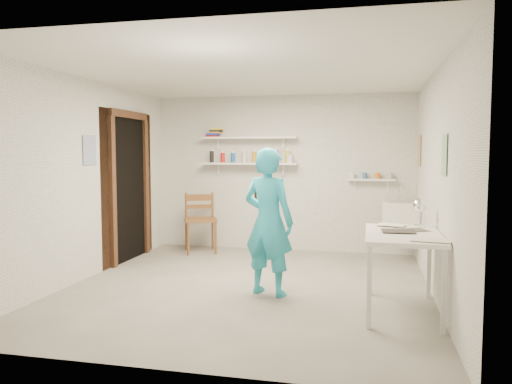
% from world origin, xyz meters
% --- Properties ---
extents(floor, '(4.00, 4.50, 0.02)m').
position_xyz_m(floor, '(0.00, 0.00, -0.01)').
color(floor, slate).
rests_on(floor, ground).
extents(ceiling, '(4.00, 4.50, 0.02)m').
position_xyz_m(ceiling, '(0.00, 0.00, 2.41)').
color(ceiling, silver).
rests_on(ceiling, wall_back).
extents(wall_back, '(4.00, 0.02, 2.40)m').
position_xyz_m(wall_back, '(0.00, 2.26, 1.20)').
color(wall_back, silver).
rests_on(wall_back, ground).
extents(wall_front, '(4.00, 0.02, 2.40)m').
position_xyz_m(wall_front, '(0.00, -2.26, 1.20)').
color(wall_front, silver).
rests_on(wall_front, ground).
extents(wall_left, '(0.02, 4.50, 2.40)m').
position_xyz_m(wall_left, '(-2.01, 0.00, 1.20)').
color(wall_left, silver).
rests_on(wall_left, ground).
extents(wall_right, '(0.02, 4.50, 2.40)m').
position_xyz_m(wall_right, '(2.01, 0.00, 1.20)').
color(wall_right, silver).
rests_on(wall_right, ground).
extents(doorway_recess, '(0.02, 0.90, 2.00)m').
position_xyz_m(doorway_recess, '(-1.99, 1.05, 1.00)').
color(doorway_recess, black).
rests_on(doorway_recess, wall_left).
extents(corridor_box, '(1.40, 1.50, 2.10)m').
position_xyz_m(corridor_box, '(-2.70, 1.05, 1.05)').
color(corridor_box, brown).
rests_on(corridor_box, ground).
extents(door_lintel, '(0.06, 1.05, 0.10)m').
position_xyz_m(door_lintel, '(-1.97, 1.05, 2.05)').
color(door_lintel, brown).
rests_on(door_lintel, wall_left).
extents(door_jamb_near, '(0.06, 0.10, 2.00)m').
position_xyz_m(door_jamb_near, '(-1.97, 0.55, 1.00)').
color(door_jamb_near, brown).
rests_on(door_jamb_near, ground).
extents(door_jamb_far, '(0.06, 0.10, 2.00)m').
position_xyz_m(door_jamb_far, '(-1.97, 1.55, 1.00)').
color(door_jamb_far, brown).
rests_on(door_jamb_far, ground).
extents(shelf_lower, '(1.50, 0.22, 0.03)m').
position_xyz_m(shelf_lower, '(-0.50, 2.13, 1.35)').
color(shelf_lower, white).
rests_on(shelf_lower, wall_back).
extents(shelf_upper, '(1.50, 0.22, 0.03)m').
position_xyz_m(shelf_upper, '(-0.50, 2.13, 1.75)').
color(shelf_upper, white).
rests_on(shelf_upper, wall_back).
extents(ledge_shelf, '(0.70, 0.14, 0.03)m').
position_xyz_m(ledge_shelf, '(1.35, 2.17, 1.12)').
color(ledge_shelf, white).
rests_on(ledge_shelf, wall_back).
extents(poster_left, '(0.01, 0.28, 0.36)m').
position_xyz_m(poster_left, '(-1.99, 0.05, 1.55)').
color(poster_left, '#334C7F').
rests_on(poster_left, wall_left).
extents(poster_right_a, '(0.01, 0.34, 0.42)m').
position_xyz_m(poster_right_a, '(1.99, 1.80, 1.55)').
color(poster_right_a, '#995933').
rests_on(poster_right_a, wall_right).
extents(poster_right_b, '(0.01, 0.30, 0.38)m').
position_xyz_m(poster_right_b, '(1.99, -0.55, 1.50)').
color(poster_right_b, '#3F724C').
rests_on(poster_right_b, wall_right).
extents(belfast_sink, '(0.48, 0.60, 0.30)m').
position_xyz_m(belfast_sink, '(1.75, 1.70, 0.70)').
color(belfast_sink, white).
rests_on(belfast_sink, wall_right).
extents(man, '(0.66, 0.54, 1.57)m').
position_xyz_m(man, '(0.28, -0.24, 0.79)').
color(man, '#29B2CF').
rests_on(man, ground).
extents(wall_clock, '(0.28, 0.12, 0.28)m').
position_xyz_m(wall_clock, '(0.21, -0.03, 1.05)').
color(wall_clock, beige).
rests_on(wall_clock, man).
extents(wooden_chair, '(0.61, 0.60, 1.01)m').
position_xyz_m(wooden_chair, '(-1.17, 1.75, 0.50)').
color(wooden_chair, brown).
rests_on(wooden_chair, ground).
extents(work_table, '(0.69, 1.15, 0.76)m').
position_xyz_m(work_table, '(1.64, -0.56, 0.38)').
color(work_table, silver).
rests_on(work_table, ground).
extents(desk_lamp, '(0.14, 0.14, 0.14)m').
position_xyz_m(desk_lamp, '(1.83, -0.10, 0.98)').
color(desk_lamp, white).
rests_on(desk_lamp, work_table).
extents(spray_cans, '(1.29, 0.06, 0.17)m').
position_xyz_m(spray_cans, '(-0.50, 2.13, 1.45)').
color(spray_cans, black).
rests_on(spray_cans, shelf_lower).
extents(book_stack, '(0.26, 0.14, 0.14)m').
position_xyz_m(book_stack, '(-1.06, 2.13, 1.83)').
color(book_stack, red).
rests_on(book_stack, shelf_upper).
extents(ledge_pots, '(0.48, 0.07, 0.09)m').
position_xyz_m(ledge_pots, '(1.35, 2.17, 1.18)').
color(ledge_pots, silver).
rests_on(ledge_pots, ledge_shelf).
extents(papers, '(0.30, 0.22, 0.02)m').
position_xyz_m(papers, '(1.64, -0.56, 0.77)').
color(papers, silver).
rests_on(papers, work_table).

